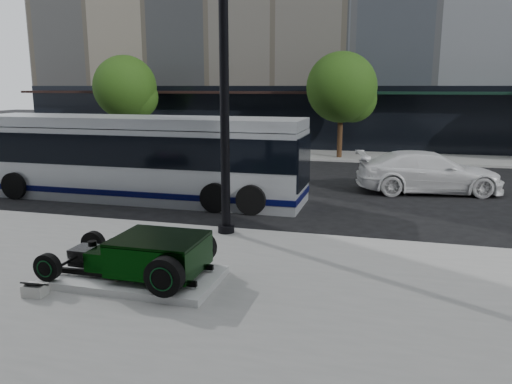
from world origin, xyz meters
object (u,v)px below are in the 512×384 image
(hot_rod, at_px, (150,255))
(white_sedan, at_px, (429,172))
(lamppost, at_px, (224,92))
(transit_bus, at_px, (137,157))

(hot_rod, bearing_deg, white_sedan, 61.81)
(white_sedan, bearing_deg, lamppost, 132.71)
(white_sedan, bearing_deg, transit_bus, 99.85)
(hot_rod, bearing_deg, lamppost, 84.46)
(hot_rod, xyz_separation_m, transit_bus, (-4.20, 7.43, 0.79))
(lamppost, distance_m, white_sedan, 9.82)
(hot_rod, height_order, lamppost, lamppost)
(lamppost, height_order, transit_bus, lamppost)
(hot_rod, height_order, transit_bus, transit_bus)
(hot_rod, xyz_separation_m, lamppost, (0.36, 3.71, 3.13))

